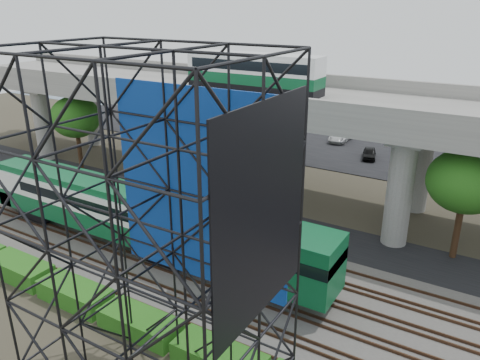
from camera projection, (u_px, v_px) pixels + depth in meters
The scene contains 13 objects.
ground at pixel (177, 286), 28.73m from camera, with size 140.00×140.00×0.00m, color #474233.
ballast_bed at pixel (196, 270), 30.30m from camera, with size 90.00×12.00×0.20m, color slate.
service_road at pixel (259, 222), 37.13m from camera, with size 90.00×5.00×0.08m, color black.
parking_lot at pixel (354, 148), 55.95m from camera, with size 90.00×18.00×0.08m, color black.
harbor_water at pixel (398, 114), 73.59m from camera, with size 140.00×40.00×0.03m, color slate.
rail_tracks at pixel (196, 268), 30.23m from camera, with size 90.00×9.52×0.16m.
commuter_train at pixel (119, 210), 32.44m from camera, with size 29.30×3.06×4.30m.
overpass at pixel (290, 107), 38.77m from camera, with size 80.00×12.00×12.40m.
scaffold_tower at pixel (152, 262), 16.97m from camera, with size 9.36×6.36×15.00m.
hedge_strip at pixel (140, 322), 24.60m from camera, with size 34.60×1.80×1.20m.
trees at pixel (245, 131), 41.96m from camera, with size 40.94×16.94×7.69m.
suv at pixel (156, 191), 41.23m from camera, with size 2.35×5.10×1.42m, color black.
parked_cars at pixel (348, 143), 55.76m from camera, with size 35.85×9.35×1.31m.
Camera 1 is at (16.02, -19.02, 16.29)m, focal length 35.00 mm.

